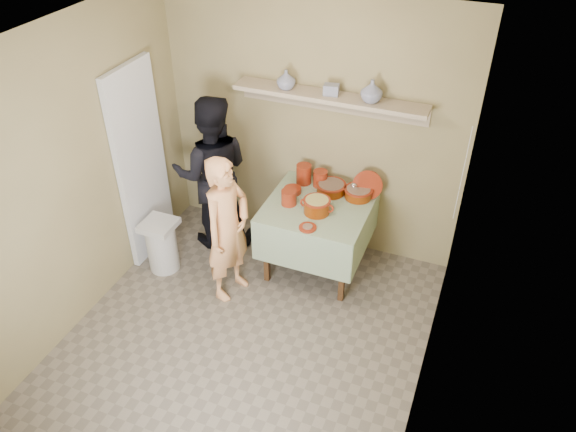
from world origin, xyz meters
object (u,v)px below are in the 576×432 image
at_px(person_cook, 228,229).
at_px(cazuela_rice, 317,205).
at_px(person_helper, 212,173).
at_px(trash_bin, 162,245).
at_px(serving_table, 318,214).

relative_size(person_cook, cazuela_rice, 4.40).
distance_m(person_helper, cazuela_rice, 1.18).
xyz_separation_m(cazuela_rice, trash_bin, (-1.45, -0.46, -0.56)).
xyz_separation_m(person_helper, cazuela_rice, (1.17, -0.17, 0.02)).
height_order(person_cook, person_helper, person_helper).
relative_size(person_cook, trash_bin, 2.60).
distance_m(person_cook, cazuela_rice, 0.84).
bearing_deg(trash_bin, serving_table, 22.53).
relative_size(cazuela_rice, trash_bin, 0.59).
distance_m(person_cook, person_helper, 0.84).
xyz_separation_m(person_cook, person_helper, (-0.50, 0.67, 0.10)).
bearing_deg(cazuela_rice, serving_table, 101.58).
bearing_deg(person_cook, person_helper, 49.64).
xyz_separation_m(person_cook, serving_table, (0.64, 0.63, -0.08)).
xyz_separation_m(serving_table, trash_bin, (-1.42, -0.59, -0.36)).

